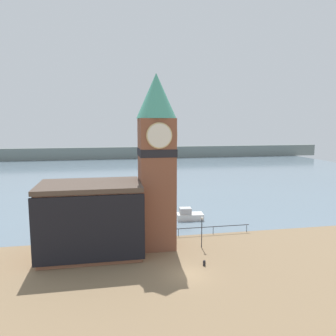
# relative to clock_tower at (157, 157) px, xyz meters

# --- Properties ---
(ground_plane) EXTENTS (160.00, 160.00, 0.00)m
(ground_plane) POSITION_rel_clock_tower_xyz_m (1.76, -8.18, -11.00)
(ground_plane) COLOR #846B4C
(water) EXTENTS (160.00, 120.00, 0.00)m
(water) POSITION_rel_clock_tower_xyz_m (1.76, 63.14, -11.00)
(water) COLOR slate
(water) RESTS_ON ground_plane
(far_shoreline) EXTENTS (180.00, 3.00, 5.00)m
(far_shoreline) POSITION_rel_clock_tower_xyz_m (1.76, 103.14, -8.50)
(far_shoreline) COLOR slate
(far_shoreline) RESTS_ON water
(pier_railing) EXTENTS (10.33, 0.08, 1.09)m
(pier_railing) POSITION_rel_clock_tower_xyz_m (8.19, 2.89, -10.05)
(pier_railing) COLOR #232328
(pier_railing) RESTS_ON ground_plane
(clock_tower) EXTENTS (4.69, 4.69, 20.74)m
(clock_tower) POSITION_rel_clock_tower_xyz_m (0.00, 0.00, 0.00)
(clock_tower) COLOR brown
(clock_tower) RESTS_ON ground_plane
(pier_building) EXTENTS (11.54, 7.76, 8.28)m
(pier_building) POSITION_rel_clock_tower_xyz_m (-7.79, -0.93, -6.84)
(pier_building) COLOR #935B42
(pier_building) RESTS_ON ground_plane
(boat_near) EXTENTS (4.28, 2.51, 1.89)m
(boat_near) POSITION_rel_clock_tower_xyz_m (6.64, 10.23, -10.30)
(boat_near) COLOR silver
(boat_near) RESTS_ON water
(mooring_bollard_near) EXTENTS (0.30, 0.30, 0.60)m
(mooring_bollard_near) POSITION_rel_clock_tower_xyz_m (4.07, -6.47, -10.68)
(mooring_bollard_near) COLOR black
(mooring_bollard_near) RESTS_ON ground_plane
(lamp_post) EXTENTS (0.32, 0.32, 3.85)m
(lamp_post) POSITION_rel_clock_tower_xyz_m (5.24, -1.51, -8.30)
(lamp_post) COLOR black
(lamp_post) RESTS_ON ground_plane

